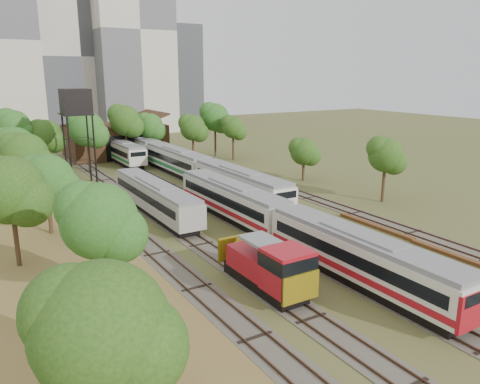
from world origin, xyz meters
TOP-DOWN VIEW (x-y plane):
  - ground at (0.00, 0.00)m, footprint 240.00×240.00m
  - dry_grass_patch at (-18.00, 8.00)m, footprint 14.00×60.00m
  - tracks at (-0.67, 25.00)m, footprint 24.60×80.00m
  - railcar_red_set at (-2.00, 6.71)m, footprint 2.91×34.58m
  - railcar_green_set at (2.00, 37.94)m, footprint 2.98×52.08m
  - railcar_rear at (-2.00, 51.14)m, footprint 2.85×16.08m
  - shunter_locomotive at (-8.00, 0.07)m, footprint 2.76×8.10m
  - old_grey_coach at (-8.00, 20.97)m, footprint 2.72×18.00m
  - water_tower at (-11.31, 38.68)m, footprint 3.58×3.58m
  - rail_pile_near at (8.00, -2.45)m, footprint 0.53×7.97m
  - rail_pile_far at (8.20, 6.03)m, footprint 0.56×8.95m
  - maintenance_shed at (-1.00, 57.98)m, footprint 16.45×11.55m
  - tree_band_left at (-19.63, 21.39)m, footprint 8.69×65.05m
  - tree_band_far at (-2.42, 49.52)m, footprint 36.26×9.79m
  - tree_band_right at (15.29, 26.50)m, footprint 4.81×35.59m
  - tower_centre at (2.00, 100.00)m, footprint 20.00×18.00m
  - tower_right at (14.00, 92.00)m, footprint 18.00×16.00m
  - tower_far_right at (34.00, 110.00)m, footprint 12.00×12.00m

SIDE VIEW (x-z plane):
  - ground at x=0.00m, z-range 0.00..0.00m
  - dry_grass_patch at x=-18.00m, z-range 0.00..0.04m
  - tracks at x=-0.67m, z-range -0.05..0.14m
  - rail_pile_near at x=8.00m, z-range 0.00..0.27m
  - rail_pile_far at x=8.20m, z-range 0.00..0.29m
  - shunter_locomotive at x=-8.00m, z-range -0.07..3.54m
  - old_grey_coach at x=-8.00m, z-range 0.15..3.51m
  - railcar_rear at x=-2.00m, z-range 0.10..3.62m
  - railcar_red_set at x=-2.00m, z-range 0.10..3.70m
  - railcar_green_set at x=2.00m, z-range 0.11..3.79m
  - maintenance_shed at x=-1.00m, z-range -0.87..6.70m
  - tree_band_right at x=15.29m, z-range 1.29..8.63m
  - tree_band_left at x=-19.63m, z-range 1.15..9.63m
  - tree_band_far at x=-2.42m, z-range 1.59..10.84m
  - water_tower at x=-11.31m, z-range 4.24..16.59m
  - tower_far_right at x=34.00m, z-range 0.00..28.00m
  - tower_centre at x=2.00m, z-range 0.00..36.00m
  - tower_right at x=14.00m, z-range 0.00..48.00m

